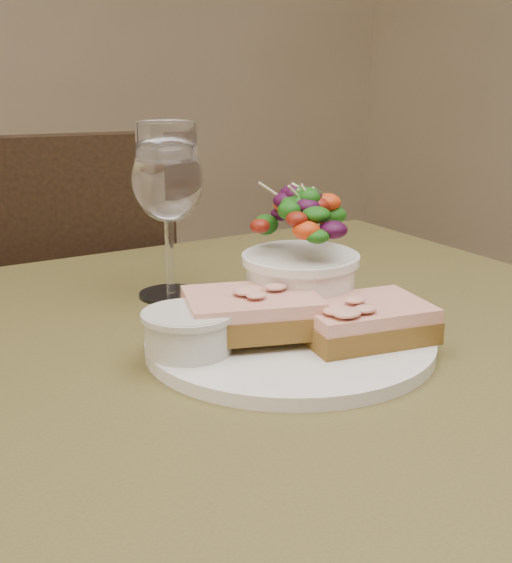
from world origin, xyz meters
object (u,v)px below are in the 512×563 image
sandwich_front (363,321)px  salad_bowl (301,255)px  chair_far (41,479)px  sandwich_back (252,312)px  dinner_plate (290,343)px  cafe_table (276,442)px  wine_glass (168,185)px  ramekin (188,330)px

sandwich_front → salad_bowl: bearing=108.3°
chair_far → sandwich_back: bearing=105.2°
chair_far → dinner_plate: (0.07, -0.68, 0.46)m
chair_far → sandwich_back: 0.83m
cafe_table → sandwich_back: sandwich_back is taller
sandwich_front → salad_bowl: salad_bowl is taller
sandwich_back → chair_far: bearing=111.0°
dinner_plate → chair_far: bearing=95.8°
sandwich_front → wine_glass: wine_glass is taller
salad_bowl → sandwich_back: bearing=-156.0°
cafe_table → sandwich_front: (0.06, -0.05, 0.13)m
salad_bowl → dinner_plate: bearing=-131.7°
ramekin → wine_glass: bearing=69.8°
chair_far → ramekin: (-0.03, -0.66, 0.49)m
ramekin → sandwich_back: bearing=1.3°
ramekin → salad_bowl: (0.14, 0.03, 0.04)m
sandwich_front → salad_bowl: (-0.01, 0.08, 0.04)m
sandwich_front → ramekin: ramekin is taller
cafe_table → sandwich_back: 0.14m
sandwich_back → ramekin: 0.06m
cafe_table → ramekin: (-0.09, -0.01, 0.13)m
sandwich_front → sandwich_back: (-0.09, 0.05, 0.01)m
wine_glass → salad_bowl: bearing=-65.8°
chair_far → salad_bowl: size_ratio=7.09×
cafe_table → dinner_plate: 0.11m
cafe_table → salad_bowl: 0.18m
ramekin → wine_glass: (0.07, 0.19, 0.09)m
wine_glass → cafe_table: bearing=-82.3°
chair_far → ramekin: size_ratio=12.22×
ramekin → salad_bowl: salad_bowl is taller
chair_far → wine_glass: wine_glass is taller
cafe_table → sandwich_front: size_ratio=6.35×
sandwich_back → ramekin: (-0.06, -0.00, -0.00)m
cafe_table → wine_glass: bearing=97.7°
sandwich_front → ramekin: (-0.15, 0.05, 0.00)m
sandwich_front → sandwich_back: sandwich_back is taller
cafe_table → dinner_plate: (0.00, -0.02, 0.11)m
dinner_plate → sandwich_front: (0.06, -0.03, 0.02)m
sandwich_front → salad_bowl: 0.09m
chair_far → ramekin: bearing=99.7°
chair_far → sandwich_front: (0.12, -0.71, 0.48)m
ramekin → salad_bowl: bearing=14.0°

